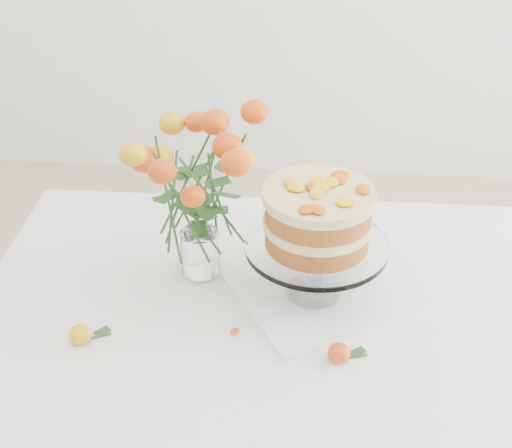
{
  "coord_description": "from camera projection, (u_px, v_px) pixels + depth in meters",
  "views": [
    {
      "loc": [
        0.01,
        -1.23,
        1.77
      ],
      "look_at": [
        -0.09,
        0.07,
        0.92
      ],
      "focal_mm": 50.0,
      "sensor_mm": 36.0,
      "label": 1
    }
  ],
  "objects": [
    {
      "name": "table",
      "position": [
        292.0,
        332.0,
        1.63
      ],
      "size": [
        1.43,
        0.93,
        0.76
      ],
      "color": "tan",
      "rests_on": "ground"
    },
    {
      "name": "stray_petal_b",
      "position": [
        281.0,
        347.0,
        1.47
      ],
      "size": [
        0.03,
        0.02,
        0.0
      ],
      "primitive_type": "ellipsoid",
      "color": "yellow",
      "rests_on": "table"
    },
    {
      "name": "loose_rose_far",
      "position": [
        339.0,
        353.0,
        1.43
      ],
      "size": [
        0.08,
        0.05,
        0.04
      ],
      "rotation": [
        0.0,
        0.0,
        0.25
      ],
      "color": "red",
      "rests_on": "table"
    },
    {
      "name": "stray_petal_a",
      "position": [
        235.0,
        331.0,
        1.5
      ],
      "size": [
        0.03,
        0.02,
        0.0
      ],
      "primitive_type": "ellipsoid",
      "color": "yellow",
      "rests_on": "table"
    },
    {
      "name": "napkin",
      "position": [
        314.0,
        294.0,
        1.6
      ],
      "size": [
        0.43,
        0.43,
        0.01
      ],
      "primitive_type": "cube",
      "rotation": [
        0.0,
        0.0,
        0.53
      ],
      "color": "white",
      "rests_on": "table"
    },
    {
      "name": "cake_stand",
      "position": [
        318.0,
        223.0,
        1.5
      ],
      "size": [
        0.31,
        0.31,
        0.28
      ],
      "rotation": [
        0.0,
        0.0,
        0.24
      ],
      "color": "white",
      "rests_on": "napkin"
    },
    {
      "name": "rose_vase",
      "position": [
        196.0,
        174.0,
        1.54
      ],
      "size": [
        0.3,
        0.3,
        0.45
      ],
      "rotation": [
        0.0,
        0.0,
        0.03
      ],
      "color": "white",
      "rests_on": "table"
    },
    {
      "name": "loose_rose_near",
      "position": [
        81.0,
        334.0,
        1.47
      ],
      "size": [
        0.08,
        0.05,
        0.04
      ],
      "rotation": [
        0.0,
        0.0,
        0.43
      ],
      "color": "#FFAD16",
      "rests_on": "table"
    }
  ]
}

